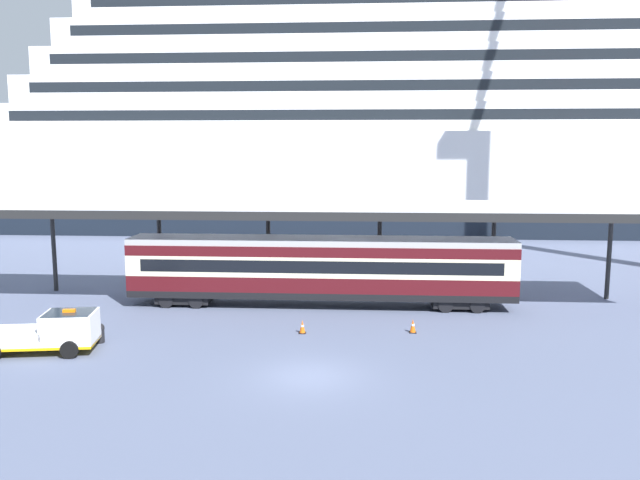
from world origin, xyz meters
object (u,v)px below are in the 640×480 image
(quay_bollard, at_px, (100,332))
(service_truck, at_px, (49,331))
(traffic_cone_near, at_px, (413,326))
(traffic_cone_mid, at_px, (302,327))
(train_carriage, at_px, (321,268))
(cruise_ship, at_px, (500,118))

(quay_bollard, bearing_deg, service_truck, -137.15)
(traffic_cone_near, bearing_deg, quay_bollard, -170.04)
(quay_bollard, bearing_deg, traffic_cone_near, 9.96)
(traffic_cone_near, relative_size, traffic_cone_mid, 1.06)
(service_truck, relative_size, quay_bollard, 5.69)
(train_carriage, height_order, quay_bollard, train_carriage)
(quay_bollard, bearing_deg, cruise_ship, 60.13)
(cruise_ship, relative_size, quay_bollard, 129.42)
(traffic_cone_mid, bearing_deg, traffic_cone_near, 4.82)
(service_truck, bearing_deg, traffic_cone_mid, 18.42)
(train_carriage, distance_m, service_truck, 15.32)
(cruise_ship, bearing_deg, traffic_cone_mid, -111.92)
(train_carriage, distance_m, quay_bollard, 13.09)
(train_carriage, relative_size, traffic_cone_near, 31.54)
(cruise_ship, height_order, traffic_cone_near, cruise_ship)
(service_truck, relative_size, traffic_cone_near, 7.59)
(cruise_ship, xyz_separation_m, traffic_cone_mid, (-19.66, -48.85, -12.71))
(train_carriage, distance_m, traffic_cone_mid, 6.12)
(traffic_cone_mid, bearing_deg, cruise_ship, 68.08)
(cruise_ship, relative_size, service_truck, 22.75)
(train_carriage, bearing_deg, quay_bollard, -142.00)
(train_carriage, distance_m, traffic_cone_near, 7.59)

